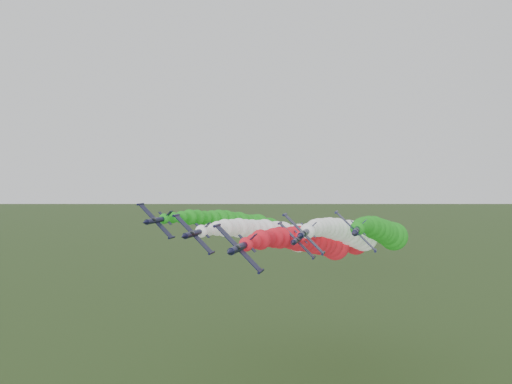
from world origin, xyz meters
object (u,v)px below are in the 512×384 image
jet_outer_left (247,225)px  jet_outer_right (384,232)px  jet_inner_right (350,234)px  jet_inner_left (280,234)px  jet_trail (343,238)px  jet_lead (315,242)px

jet_outer_left → jet_outer_right: size_ratio=1.00×
jet_inner_right → jet_inner_left: bearing=-176.2°
jet_inner_right → jet_trail: 11.93m
jet_lead → jet_inner_right: bearing=65.3°
jet_inner_left → jet_trail: jet_inner_left is taller
jet_outer_left → jet_inner_left: bearing=-34.5°
jet_inner_left → jet_lead: bearing=-50.7°
jet_inner_left → jet_inner_right: size_ratio=1.00×
jet_outer_right → jet_lead: bearing=-128.7°
jet_inner_left → jet_trail: 20.81m
jet_lead → jet_outer_right: jet_outer_right is taller
jet_inner_right → jet_lead: bearing=-114.7°
jet_inner_left → jet_outer_left: jet_outer_left is taller
jet_outer_left → jet_trail: bearing=9.3°
jet_outer_left → jet_trail: size_ratio=1.00×
jet_lead → jet_inner_left: (-12.09, 14.79, -0.02)m
jet_lead → jet_inner_left: bearing=129.3°
jet_outer_left → jet_outer_right: bearing=-3.3°
jet_outer_right → jet_trail: (-11.93, 6.93, -2.83)m
jet_lead → jet_outer_left: (-23.64, 22.72, 1.48)m
jet_inner_left → jet_trail: bearing=37.2°
jet_inner_right → jet_outer_left: 31.74m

